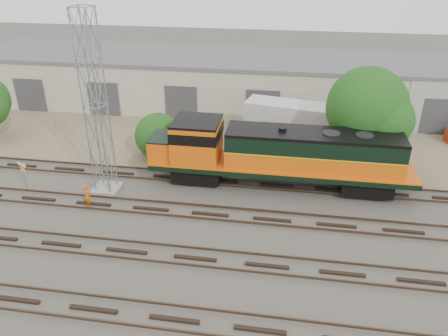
# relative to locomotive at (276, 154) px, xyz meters

# --- Properties ---
(ground) EXTENTS (140.00, 140.00, 0.00)m
(ground) POSITION_rel_locomotive_xyz_m (-3.88, -6.00, -2.54)
(ground) COLOR #47423A
(ground) RESTS_ON ground
(dirt_strip) EXTENTS (80.00, 16.00, 0.02)m
(dirt_strip) POSITION_rel_locomotive_xyz_m (-3.88, 9.00, -2.53)
(dirt_strip) COLOR #726047
(dirt_strip) RESTS_ON ground
(tracks) EXTENTS (80.00, 20.40, 0.28)m
(tracks) POSITION_rel_locomotive_xyz_m (-3.88, -9.00, -2.46)
(tracks) COLOR black
(tracks) RESTS_ON ground
(warehouse) EXTENTS (58.40, 10.40, 5.30)m
(warehouse) POSITION_rel_locomotive_xyz_m (-3.84, 16.98, 0.12)
(warehouse) COLOR beige
(warehouse) RESTS_ON ground
(locomotive) EXTENTS (18.55, 3.25, 4.46)m
(locomotive) POSITION_rel_locomotive_xyz_m (0.00, 0.00, 0.00)
(locomotive) COLOR black
(locomotive) RESTS_ON tracks
(signal_tower) EXTENTS (1.83, 1.83, 12.39)m
(signal_tower) POSITION_rel_locomotive_xyz_m (-11.79, -2.40, 3.51)
(signal_tower) COLOR gray
(signal_tower) RESTS_ON ground
(sign_post) EXTENTS (0.82, 0.40, 2.17)m
(sign_post) POSITION_rel_locomotive_xyz_m (-17.40, -3.37, -1.02)
(sign_post) COLOR gray
(sign_post) RESTS_ON ground
(worker) EXTENTS (0.70, 0.63, 1.62)m
(worker) POSITION_rel_locomotive_xyz_m (-12.15, -4.70, -1.73)
(worker) COLOR #D2620B
(worker) RESTS_ON ground
(semi_trailer) EXTENTS (12.92, 5.15, 3.90)m
(semi_trailer) POSITION_rel_locomotive_xyz_m (3.63, 6.51, -0.08)
(semi_trailer) COLOR silver
(semi_trailer) RESTS_ON ground
(tree_mid) EXTENTS (3.99, 3.80, 3.80)m
(tree_mid) POSITION_rel_locomotive_xyz_m (-9.55, 3.64, -0.96)
(tree_mid) COLOR #382619
(tree_mid) RESTS_ON ground
(tree_east) EXTENTS (6.22, 5.92, 7.99)m
(tree_east) POSITION_rel_locomotive_xyz_m (6.56, 3.52, 2.34)
(tree_east) COLOR #382619
(tree_east) RESTS_ON ground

